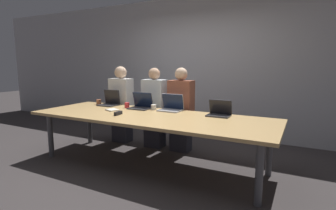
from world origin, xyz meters
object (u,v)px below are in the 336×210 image
stapler (118,113)px  laptop_far_left (110,101)px  laptop_far_center (171,106)px  cup_far_midleft (127,105)px  laptop_far_midleft (141,104)px  laptop_far_right (219,111)px  cup_far_left (99,102)px  person_far_left (122,105)px  person_far_midleft (155,109)px  cup_far_center (154,107)px  person_far_center (181,111)px

stapler → laptop_far_left: bearing=133.2°
laptop_far_center → cup_far_midleft: bearing=-172.7°
laptop_far_midleft → laptop_far_center: bearing=6.3°
laptop_far_right → laptop_far_center: bearing=175.5°
laptop_far_left → cup_far_left: 0.23m
laptop_far_left → laptop_far_center: laptop_far_left is taller
person_far_left → laptop_far_center: bearing=-14.5°
person_far_midleft → cup_far_midleft: 0.52m
laptop_far_left → laptop_far_center: (1.19, 0.02, -0.00)m
cup_far_midleft → cup_far_left: (-0.65, 0.04, 0.00)m
laptop_far_midleft → laptop_far_left: 0.68m
cup_far_midleft → laptop_far_center: size_ratio=0.24×
cup_far_center → laptop_far_right: bearing=-0.3°
cup_far_left → laptop_far_left: bearing=9.2°
person_far_center → laptop_far_midleft: bearing=-143.1°
laptop_far_midleft → cup_far_midleft: 0.26m
person_far_left → person_far_center: (1.21, 0.03, -0.01)m
laptop_far_left → cup_far_center: 0.91m
laptop_far_midleft → person_far_center: 0.67m
person_far_midleft → laptop_far_right: bearing=-16.6°
laptop_far_center → stapler: size_ratio=2.32×
person_far_midleft → person_far_left: person_far_left is taller
person_far_center → cup_far_center: size_ratio=16.68×
laptop_far_center → stapler: 0.84m
cup_far_midleft → laptop_far_center: 0.78m
cup_far_midleft → cup_far_center: cup_far_midleft is taller
laptop_far_right → person_far_left: 2.02m
person_far_left → stapler: bearing=-54.5°
person_far_left → laptop_far_center: size_ratio=3.99×
laptop_far_midleft → person_far_midleft: (0.03, 0.38, -0.14)m
cup_far_midleft → person_far_left: size_ratio=0.06×
laptop_far_midleft → laptop_far_center: size_ratio=0.99×
laptop_far_left → person_far_center: 1.26m
cup_far_midleft → cup_far_left: bearing=176.3°
person_far_center → cup_far_left: bearing=-164.6°
person_far_midleft → person_far_left: (-0.71, -0.01, 0.02)m
person_far_midleft → person_far_center: size_ratio=0.99×
cup_far_left → stapler: 1.10m
laptop_far_left → person_far_midleft: bearing=25.6°
cup_far_midleft → person_far_left: bearing=136.5°
cup_far_midleft → laptop_far_center: bearing=7.3°
laptop_far_midleft → person_far_left: (-0.69, 0.37, -0.13)m
laptop_far_center → cup_far_center: laptop_far_center is taller
laptop_far_midleft → person_far_midleft: bearing=85.7°
cup_far_midleft → laptop_far_right: bearing=1.4°
laptop_far_midleft → stapler: 0.61m
laptop_far_midleft → stapler: (0.01, -0.61, -0.05)m
laptop_far_midleft → cup_far_center: bearing=0.4°
person_far_left → cup_far_left: (-0.22, -0.37, 0.10)m
cup_far_midleft → laptop_far_center: (0.77, 0.10, 0.03)m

